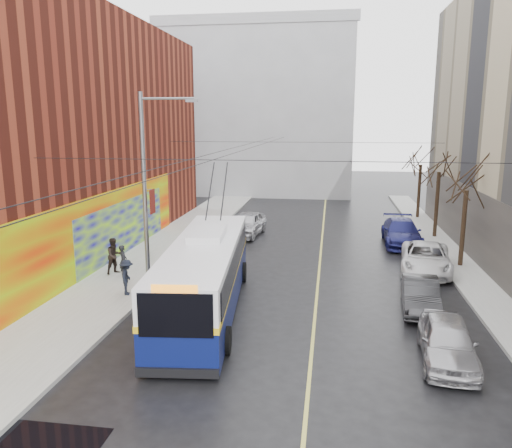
# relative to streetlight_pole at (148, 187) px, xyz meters

# --- Properties ---
(ground) EXTENTS (140.00, 140.00, 0.00)m
(ground) POSITION_rel_streetlight_pole_xyz_m (6.14, -10.00, -4.85)
(ground) COLOR black
(ground) RESTS_ON ground
(sidewalk_left) EXTENTS (4.00, 60.00, 0.15)m
(sidewalk_left) POSITION_rel_streetlight_pole_xyz_m (-1.86, 2.00, -4.77)
(sidewalk_left) COLOR gray
(sidewalk_left) RESTS_ON ground
(sidewalk_right) EXTENTS (2.00, 60.00, 0.15)m
(sidewalk_right) POSITION_rel_streetlight_pole_xyz_m (15.14, 2.00, -4.77)
(sidewalk_right) COLOR gray
(sidewalk_right) RESTS_ON ground
(lane_line) EXTENTS (0.12, 50.00, 0.01)m
(lane_line) POSITION_rel_streetlight_pole_xyz_m (7.64, 4.00, -4.84)
(lane_line) COLOR #BFB74C
(lane_line) RESTS_ON ground
(building_left) EXTENTS (12.11, 36.00, 14.00)m
(building_left) POSITION_rel_streetlight_pole_xyz_m (-9.85, 3.99, 2.14)
(building_left) COLOR #5D1D12
(building_left) RESTS_ON ground
(building_far) EXTENTS (20.50, 12.10, 18.00)m
(building_far) POSITION_rel_streetlight_pole_xyz_m (0.14, 34.99, 4.17)
(building_far) COLOR gray
(building_far) RESTS_ON ground
(streetlight_pole) EXTENTS (2.65, 0.60, 9.00)m
(streetlight_pole) POSITION_rel_streetlight_pole_xyz_m (0.00, 0.00, 0.00)
(streetlight_pole) COLOR slate
(streetlight_pole) RESTS_ON ground
(catenary_wires) EXTENTS (18.00, 60.00, 0.22)m
(catenary_wires) POSITION_rel_streetlight_pole_xyz_m (3.60, 4.77, 1.40)
(catenary_wires) COLOR black
(tree_near) EXTENTS (3.20, 3.20, 6.40)m
(tree_near) POSITION_rel_streetlight_pole_xyz_m (15.14, 6.00, 0.13)
(tree_near) COLOR black
(tree_near) RESTS_ON ground
(tree_mid) EXTENTS (3.20, 3.20, 6.68)m
(tree_mid) POSITION_rel_streetlight_pole_xyz_m (15.14, 13.00, 0.41)
(tree_mid) COLOR black
(tree_mid) RESTS_ON ground
(tree_far) EXTENTS (3.20, 3.20, 6.57)m
(tree_far) POSITION_rel_streetlight_pole_xyz_m (15.14, 20.00, 0.30)
(tree_far) COLOR black
(tree_far) RESTS_ON ground
(pigeons_flying) EXTENTS (2.50, 3.23, 2.67)m
(pigeons_flying) POSITION_rel_streetlight_pole_xyz_m (3.83, 0.16, 1.97)
(pigeons_flying) COLOR slate
(trolleybus) EXTENTS (3.77, 12.16, 5.69)m
(trolleybus) POSITION_rel_streetlight_pole_xyz_m (3.12, -2.13, -3.26)
(trolleybus) COLOR #091146
(trolleybus) RESTS_ON ground
(parked_car_a) EXTENTS (2.07, 4.35, 1.44)m
(parked_car_a) POSITION_rel_streetlight_pole_xyz_m (12.02, -5.35, -4.13)
(parked_car_a) COLOR #A7A6AB
(parked_car_a) RESTS_ON ground
(parked_car_b) EXTENTS (1.78, 4.17, 1.34)m
(parked_car_b) POSITION_rel_streetlight_pole_xyz_m (11.94, -0.71, -4.18)
(parked_car_b) COLOR #2A2A2D
(parked_car_b) RESTS_ON ground
(parked_car_c) EXTENTS (3.16, 5.60, 1.48)m
(parked_car_c) POSITION_rel_streetlight_pole_xyz_m (13.13, 4.94, -4.11)
(parked_car_c) COLOR silver
(parked_car_c) RESTS_ON ground
(parked_car_d) EXTENTS (2.32, 5.55, 1.60)m
(parked_car_d) POSITION_rel_streetlight_pole_xyz_m (12.67, 10.86, -4.05)
(parked_car_d) COLOR navy
(parked_car_d) RESTS_ON ground
(following_car) EXTENTS (2.49, 4.98, 1.63)m
(following_car) POSITION_rel_streetlight_pole_xyz_m (2.47, 11.95, -4.03)
(following_car) COLOR #B1B1B6
(following_car) RESTS_ON ground
(pedestrian_a) EXTENTS (0.57, 0.68, 1.58)m
(pedestrian_a) POSITION_rel_streetlight_pole_xyz_m (-1.99, 1.44, -3.91)
(pedestrian_a) COLOR black
(pedestrian_a) RESTS_ON sidewalk_left
(pedestrian_b) EXTENTS (1.09, 1.13, 1.84)m
(pedestrian_b) POSITION_rel_streetlight_pole_xyz_m (-2.61, 1.79, -3.78)
(pedestrian_b) COLOR black
(pedestrian_b) RESTS_ON sidewalk_left
(pedestrian_c) EXTENTS (0.85, 1.15, 1.60)m
(pedestrian_c) POSITION_rel_streetlight_pole_xyz_m (-0.73, -1.12, -3.90)
(pedestrian_c) COLOR black
(pedestrian_c) RESTS_ON sidewalk_left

